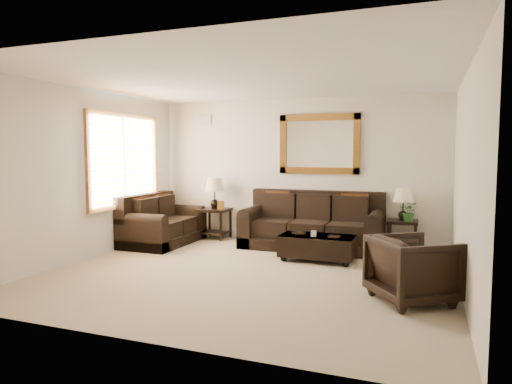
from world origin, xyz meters
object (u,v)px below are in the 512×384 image
at_px(sofa, 312,228).
at_px(loveseat, 161,225).
at_px(coffee_table, 317,245).
at_px(armchair, 413,266).
at_px(end_table_left, 215,199).
at_px(end_table_right, 403,210).

height_order(sofa, loveseat, sofa).
relative_size(coffee_table, armchair, 1.42).
bearing_deg(sofa, armchair, -54.77).
relative_size(end_table_left, coffee_table, 1.02).
xyz_separation_m(end_table_left, end_table_right, (3.52, 0.02, -0.07)).
distance_m(sofa, end_table_left, 2.05).
bearing_deg(sofa, loveseat, -167.14).
height_order(end_table_left, armchair, end_table_left).
xyz_separation_m(end_table_right, coffee_table, (-1.21, -1.11, -0.47)).
height_order(coffee_table, armchair, armchair).
bearing_deg(end_table_right, coffee_table, -137.47).
distance_m(loveseat, end_table_right, 4.35).
height_order(loveseat, coffee_table, loveseat).
bearing_deg(end_table_right, end_table_left, -179.61).
bearing_deg(loveseat, sofa, -77.14).
xyz_separation_m(end_table_left, armchair, (3.76, -2.66, -0.37)).
distance_m(end_table_right, coffee_table, 1.71).
bearing_deg(armchair, loveseat, 31.97).
relative_size(loveseat, armchair, 1.98).
height_order(loveseat, end_table_left, end_table_left).
bearing_deg(armchair, coffee_table, 7.35).
distance_m(loveseat, coffee_table, 3.06).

